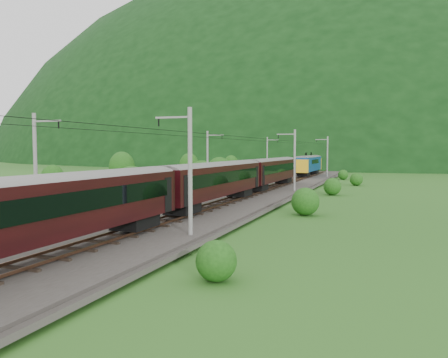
% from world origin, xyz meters
% --- Properties ---
extents(ground, '(600.00, 600.00, 0.00)m').
position_xyz_m(ground, '(0.00, 0.00, 0.00)').
color(ground, '#285A1C').
rests_on(ground, ground).
extents(railbed, '(14.00, 220.00, 0.30)m').
position_xyz_m(railbed, '(0.00, 10.00, 0.15)').
color(railbed, '#38332D').
rests_on(railbed, ground).
extents(track_left, '(2.40, 220.00, 0.27)m').
position_xyz_m(track_left, '(-2.40, 10.00, 0.37)').
color(track_left, brown).
rests_on(track_left, railbed).
extents(track_right, '(2.40, 220.00, 0.27)m').
position_xyz_m(track_right, '(2.40, 10.00, 0.37)').
color(track_right, brown).
rests_on(track_right, railbed).
extents(catenary_left, '(2.54, 192.28, 8.00)m').
position_xyz_m(catenary_left, '(-6.12, 32.00, 4.50)').
color(catenary_left, gray).
rests_on(catenary_left, railbed).
extents(catenary_right, '(2.54, 192.28, 8.00)m').
position_xyz_m(catenary_right, '(6.12, 32.00, 4.50)').
color(catenary_right, gray).
rests_on(catenary_right, railbed).
extents(overhead_wires, '(4.83, 198.00, 0.03)m').
position_xyz_m(overhead_wires, '(0.00, 10.00, 7.10)').
color(overhead_wires, black).
rests_on(overhead_wires, ground).
extents(mountain_main, '(504.00, 360.00, 244.00)m').
position_xyz_m(mountain_main, '(0.00, 260.00, 0.00)').
color(mountain_main, black).
rests_on(mountain_main, ground).
extents(mountain_ridge, '(336.00, 280.00, 132.00)m').
position_xyz_m(mountain_ridge, '(-120.00, 300.00, 0.00)').
color(mountain_ridge, black).
rests_on(mountain_ridge, ground).
extents(train, '(2.77, 111.68, 4.81)m').
position_xyz_m(train, '(2.40, 13.82, 3.31)').
color(train, black).
rests_on(train, ground).
extents(hazard_post_near, '(0.17, 0.17, 1.58)m').
position_xyz_m(hazard_post_near, '(-0.42, 34.02, 1.09)').
color(hazard_post_near, red).
rests_on(hazard_post_near, railbed).
extents(hazard_post_far, '(0.15, 0.15, 1.41)m').
position_xyz_m(hazard_post_far, '(0.31, 22.97, 1.01)').
color(hazard_post_far, red).
rests_on(hazard_post_far, railbed).
extents(signal, '(0.21, 0.21, 1.88)m').
position_xyz_m(signal, '(-3.11, 29.58, 1.41)').
color(signal, black).
rests_on(signal, railbed).
extents(vegetation_left, '(13.30, 144.07, 6.94)m').
position_xyz_m(vegetation_left, '(-14.63, 16.84, 2.60)').
color(vegetation_left, '#1D4B14').
rests_on(vegetation_left, ground).
extents(vegetation_right, '(5.29, 104.62, 2.17)m').
position_xyz_m(vegetation_right, '(11.40, 9.76, 0.96)').
color(vegetation_right, '#1D4B14').
rests_on(vegetation_right, ground).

